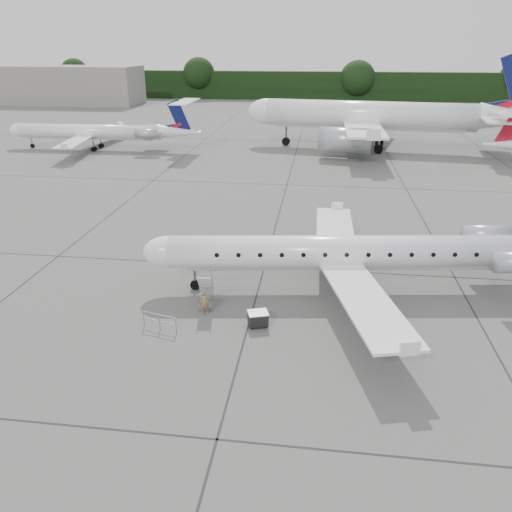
# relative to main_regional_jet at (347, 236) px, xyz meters

# --- Properties ---
(ground) EXTENTS (320.00, 320.00, 0.00)m
(ground) POSITION_rel_main_regional_jet_xyz_m (-2.36, -4.24, -3.89)
(ground) COLOR #5E5E5C
(ground) RESTS_ON ground
(treeline) EXTENTS (260.00, 4.00, 8.00)m
(treeline) POSITION_rel_main_regional_jet_xyz_m (-2.36, 125.76, 0.11)
(treeline) COLOR black
(treeline) RESTS_ON ground
(terminal_building) EXTENTS (40.00, 14.00, 10.00)m
(terminal_building) POSITION_rel_main_regional_jet_xyz_m (-72.36, 105.76, 1.11)
(terminal_building) COLOR gray
(terminal_building) RESTS_ON ground
(main_regional_jet) EXTENTS (33.00, 25.69, 7.79)m
(main_regional_jet) POSITION_rel_main_regional_jet_xyz_m (0.00, 0.00, 0.00)
(main_regional_jet) COLOR white
(main_regional_jet) RESTS_ON ground
(airstair) EXTENTS (1.12, 2.20, 2.44)m
(airstair) POSITION_rel_main_regional_jet_xyz_m (-8.88, -3.39, -2.67)
(airstair) COLOR white
(airstair) RESTS_ON ground
(passenger) EXTENTS (0.65, 0.50, 1.59)m
(passenger) POSITION_rel_main_regional_jet_xyz_m (-8.72, -4.58, -3.10)
(passenger) COLOR olive
(passenger) RESTS_ON ground
(safety_railing) EXTENTS (2.15, 0.62, 1.00)m
(safety_railing) POSITION_rel_main_regional_jet_xyz_m (-10.95, -6.74, -3.39)
(safety_railing) COLOR gray
(safety_railing) RESTS_ON ground
(baggage_cart) EXTENTS (1.36, 1.22, 0.98)m
(baggage_cart) POSITION_rel_main_regional_jet_xyz_m (-5.26, -5.58, -3.41)
(baggage_cart) COLOR black
(baggage_cart) RESTS_ON ground
(bg_narrowbody) EXTENTS (44.54, 34.45, 14.82)m
(bg_narrowbody) POSITION_rel_main_regional_jet_xyz_m (5.09, 50.59, 3.51)
(bg_narrowbody) COLOR white
(bg_narrowbody) RESTS_ON ground
(bg_regional_left) EXTENTS (29.86, 21.69, 7.76)m
(bg_regional_left) POSITION_rel_main_regional_jet_xyz_m (-38.48, 44.76, -0.02)
(bg_regional_left) COLOR white
(bg_regional_left) RESTS_ON ground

